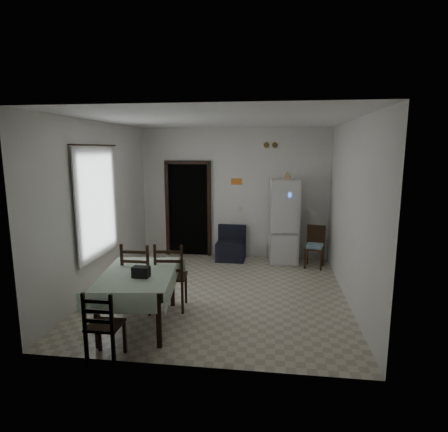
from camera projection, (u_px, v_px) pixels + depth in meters
ground at (220, 292)px, 6.45m from camera, size 4.50×4.50×0.00m
ceiling at (220, 119)px, 5.94m from camera, size 4.20×4.50×0.02m
wall_back at (234, 193)px, 8.39m from camera, size 4.20×0.02×2.90m
wall_front at (191, 243)px, 4.00m from camera, size 4.20×0.02×2.90m
wall_left at (100, 207)px, 6.46m from camera, size 0.02×4.50×2.90m
wall_right at (351, 212)px, 5.92m from camera, size 0.02×4.50×2.90m
doorway at (191, 208)px, 8.79m from camera, size 1.06×0.52×2.22m
window_recess at (91, 203)px, 6.26m from camera, size 0.10×1.20×1.60m
curtain at (98, 203)px, 6.24m from camera, size 0.02×1.45×1.85m
curtain_rod at (95, 145)px, 6.07m from camera, size 0.02×1.60×0.02m
calendar at (236, 186)px, 8.34m from camera, size 0.28×0.02×0.40m
calendar_image at (236, 182)px, 8.32m from camera, size 0.24×0.01×0.14m
light_switch at (241, 209)px, 8.42m from camera, size 0.08×0.02×0.12m
vent_left at (266, 145)px, 8.09m from camera, size 0.12×0.03×0.12m
vent_right at (275, 145)px, 8.07m from camera, size 0.12×0.03×0.12m
emergency_light at (297, 144)px, 7.98m from camera, size 0.25×0.07×0.09m
fridge at (284, 221)px, 8.03m from camera, size 0.65×0.65×1.81m
tan_cone at (288, 175)px, 7.76m from camera, size 0.21×0.21×0.17m
navy_seat at (231, 243)px, 8.27m from camera, size 0.64×0.62×0.75m
corner_chair at (315, 247)px, 7.73m from camera, size 0.45×0.45×0.87m
dining_table at (139, 299)px, 5.22m from camera, size 1.15×1.58×0.76m
black_bag at (141, 272)px, 4.96m from camera, size 0.23×0.15×0.14m
dining_chair_far_left at (140, 276)px, 5.69m from camera, size 0.47×0.47×1.08m
dining_chair_far_right at (171, 275)px, 5.72m from camera, size 0.50×0.50×1.07m
dining_chair_near_head at (105, 324)px, 4.33m from camera, size 0.38×0.38×0.88m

